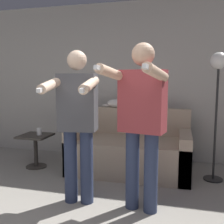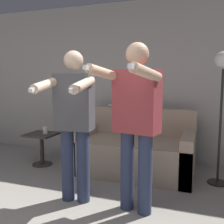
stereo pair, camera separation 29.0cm
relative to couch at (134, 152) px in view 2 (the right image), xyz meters
name	(u,v)px [view 2 (the right image)]	position (x,y,z in m)	size (l,w,h in m)	color
wall_back	(121,82)	(-0.41, 0.69, 1.01)	(10.00, 0.05, 2.60)	#B7B2A8
couch	(134,152)	(0.00, 0.00, 0.00)	(1.70, 0.93, 0.90)	tan
person_left	(74,118)	(-0.36, -1.14, 0.64)	(0.52, 0.71, 1.64)	#2D3856
person_right	(136,116)	(0.32, -1.14, 0.69)	(0.61, 0.75, 1.69)	#2D3856
cat	(123,103)	(-0.28, 0.36, 0.67)	(0.42, 0.14, 0.17)	silver
floor_lamp	(223,81)	(1.15, -0.08, 1.03)	(0.25, 0.25, 1.68)	black
side_table	(42,142)	(-1.43, -0.21, 0.07)	(0.45, 0.45, 0.50)	#38332D
cup	(45,130)	(-1.36, -0.20, 0.26)	(0.07, 0.07, 0.11)	white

